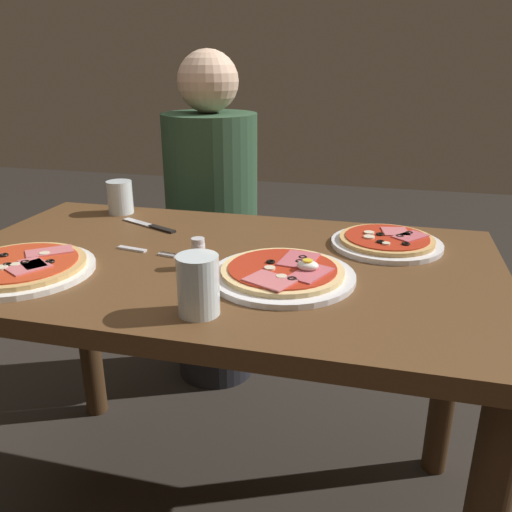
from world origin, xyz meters
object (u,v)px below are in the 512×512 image
at_px(knife, 152,226).
at_px(fork, 142,251).
at_px(pizza_foreground, 283,273).
at_px(water_glass_near, 120,199).
at_px(dining_table, 219,307).
at_px(pizza_across_left, 387,242).
at_px(pizza_across_right, 21,267).
at_px(water_glass_far, 198,289).
at_px(salt_shaker, 198,253).
at_px(diner_person, 213,234).

bearing_deg(knife, fork, -72.31).
distance_m(pizza_foreground, water_glass_near, 0.66).
distance_m(dining_table, pizza_across_left, 0.43).
xyz_separation_m(pizza_across_right, water_glass_far, (0.43, -0.09, 0.04)).
bearing_deg(water_glass_near, water_glass_far, -51.50).
relative_size(water_glass_near, water_glass_far, 0.87).
distance_m(dining_table, salt_shaker, 0.16).
bearing_deg(fork, dining_table, -1.32).
relative_size(dining_table, knife, 6.69).
distance_m(pizza_foreground, pizza_across_right, 0.55).
xyz_separation_m(dining_table, water_glass_near, (-0.39, 0.29, 0.16)).
xyz_separation_m(dining_table, water_glass_far, (0.05, -0.26, 0.17)).
distance_m(dining_table, fork, 0.22).
bearing_deg(salt_shaker, pizza_across_right, -161.70).
bearing_deg(diner_person, fork, 94.49).
relative_size(pizza_across_left, knife, 1.42).
relative_size(water_glass_near, diner_person, 0.08).
bearing_deg(dining_table, pizza_across_right, -154.96).
xyz_separation_m(pizza_foreground, fork, (-0.35, 0.08, -0.01)).
bearing_deg(salt_shaker, fork, 158.73).
bearing_deg(water_glass_far, knife, 123.40).
bearing_deg(water_glass_far, pizza_across_left, 54.86).
distance_m(pizza_across_right, fork, 0.26).
height_order(fork, diner_person, diner_person).
height_order(fork, salt_shaker, salt_shaker).
height_order(salt_shaker, diner_person, diner_person).
distance_m(water_glass_far, knife, 0.54).
bearing_deg(pizza_across_right, knife, 70.07).
bearing_deg(fork, water_glass_far, -48.30).
bearing_deg(salt_shaker, pizza_across_left, 31.97).
distance_m(pizza_foreground, knife, 0.48).
relative_size(pizza_across_right, fork, 1.92).
bearing_deg(knife, pizza_foreground, -32.43).
height_order(dining_table, pizza_across_left, pizza_across_left).
relative_size(water_glass_near, fork, 0.59).
height_order(pizza_across_left, water_glass_far, water_glass_far).
xyz_separation_m(pizza_foreground, salt_shaker, (-0.19, 0.01, 0.02)).
bearing_deg(dining_table, pizza_across_left, 26.68).
height_order(dining_table, pizza_across_right, pizza_across_right).
distance_m(pizza_foreground, water_glass_far, 0.22).
distance_m(water_glass_near, salt_shaker, 0.51).
bearing_deg(dining_table, diner_person, 110.00).
bearing_deg(pizza_across_right, pizza_across_left, 25.85).
height_order(water_glass_near, knife, water_glass_near).
xyz_separation_m(water_glass_near, water_glass_far, (0.44, -0.55, 0.01)).
height_order(water_glass_far, diner_person, diner_person).
relative_size(pizza_across_left, water_glass_far, 2.43).
bearing_deg(water_glass_near, dining_table, -36.83).
relative_size(pizza_across_right, salt_shaker, 4.51).
xyz_separation_m(pizza_foreground, knife, (-0.41, 0.26, -0.01)).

